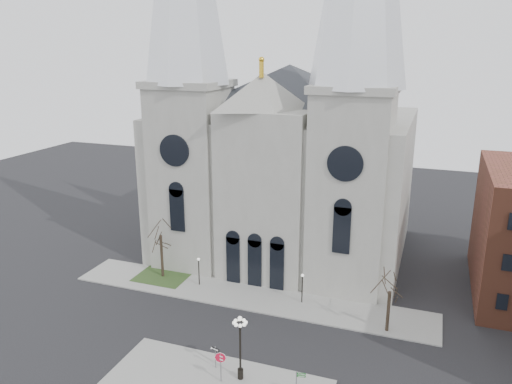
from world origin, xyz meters
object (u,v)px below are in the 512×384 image
(globe_lamp, at_px, (240,340))
(street_name_sign, at_px, (297,382))
(one_way_sign, at_px, (215,353))
(stop_sign, at_px, (221,361))

(globe_lamp, height_order, street_name_sign, globe_lamp)
(one_way_sign, bearing_deg, street_name_sign, 4.99)
(stop_sign, relative_size, one_way_sign, 1.33)
(stop_sign, height_order, street_name_sign, stop_sign)
(stop_sign, distance_m, street_name_sign, 6.31)
(street_name_sign, bearing_deg, stop_sign, 170.07)
(stop_sign, relative_size, globe_lamp, 0.47)
(globe_lamp, bearing_deg, street_name_sign, -7.71)
(stop_sign, height_order, one_way_sign, stop_sign)
(one_way_sign, relative_size, street_name_sign, 0.86)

